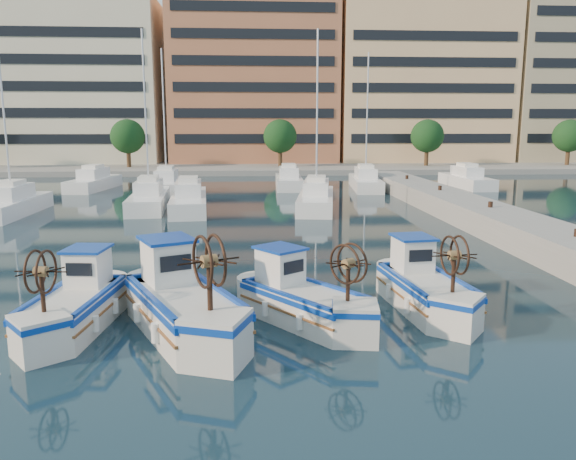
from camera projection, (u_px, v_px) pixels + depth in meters
The scene contains 8 objects.
ground at pixel (239, 329), 15.24m from camera, with size 300.00×300.00×0.00m, color #18303F.
quay at pixel (549, 241), 23.84m from camera, with size 3.00×60.00×1.20m, color gray.
waterfront at pixel (313, 84), 77.61m from camera, with size 180.00×40.00×25.60m.
yacht_marina at pixel (213, 192), 42.23m from camera, with size 39.75×22.09×11.50m.
fishing_boat_a at pixel (76, 302), 15.25m from camera, with size 2.11×4.21×2.57m.
fishing_boat_b at pixel (182, 302), 14.87m from camera, with size 3.75×5.01×3.02m.
fishing_boat_c at pixel (302, 298), 15.70m from camera, with size 3.65×4.09×2.53m.
fishing_boat_d at pixel (424, 286), 16.79m from camera, with size 2.13×4.27×2.61m.
Camera 1 is at (0.35, -14.55, 5.44)m, focal length 35.00 mm.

